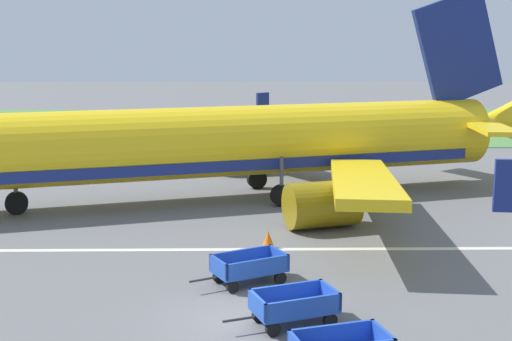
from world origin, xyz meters
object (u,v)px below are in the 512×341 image
object	(u,v)px
airplane	(242,142)
baggage_cart_fourth_in_row	(249,267)
traffic_cone_near_plane	(268,239)
baggage_cart_third_in_row	(294,306)

from	to	relation	value
airplane	baggage_cart_fourth_in_row	xyz separation A→B (m)	(0.29, -13.14, -2.45)
baggage_cart_fourth_in_row	traffic_cone_near_plane	size ratio (longest dim) A/B	4.86
baggage_cart_third_in_row	baggage_cart_fourth_in_row	xyz separation A→B (m)	(-1.35, 3.64, 0.00)
airplane	baggage_cart_fourth_in_row	size ratio (longest dim) A/B	10.59
baggage_cart_third_in_row	traffic_cone_near_plane	bearing A→B (deg)	93.93
baggage_cart_third_in_row	traffic_cone_near_plane	xyz separation A→B (m)	(-0.54, 7.85, -0.24)
airplane	baggage_cart_third_in_row	distance (m)	17.03
baggage_cart_third_in_row	baggage_cart_fourth_in_row	bearing A→B (deg)	110.36
airplane	traffic_cone_near_plane	xyz separation A→B (m)	(1.10, -8.93, -2.69)
airplane	baggage_cart_third_in_row	xyz separation A→B (m)	(1.64, -16.78, -2.45)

